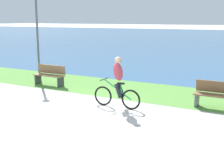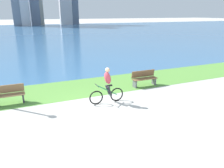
% 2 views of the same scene
% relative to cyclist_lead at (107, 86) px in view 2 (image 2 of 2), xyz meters
% --- Properties ---
extents(ground_plane, '(300.00, 300.00, 0.00)m').
position_rel_cyclist_lead_xyz_m(ground_plane, '(-0.92, -0.93, -0.84)').
color(ground_plane, '#B2AFA8').
extents(grass_strip_bayside, '(120.00, 3.28, 0.01)m').
position_rel_cyclist_lead_xyz_m(grass_strip_bayside, '(-0.92, 2.61, -0.84)').
color(grass_strip_bayside, '#59933D').
rests_on(grass_strip_bayside, ground).
extents(bay_water_surface, '(300.00, 74.60, 0.00)m').
position_rel_cyclist_lead_xyz_m(bay_water_surface, '(-0.92, 41.55, -0.84)').
color(bay_water_surface, '#386693').
rests_on(bay_water_surface, ground).
extents(cyclist_lead, '(1.72, 0.52, 1.71)m').
position_rel_cyclist_lead_xyz_m(cyclist_lead, '(0.00, 0.00, 0.00)').
color(cyclist_lead, black).
rests_on(cyclist_lead, ground).
extents(bench_near_path, '(1.50, 0.47, 0.90)m').
position_rel_cyclist_lead_xyz_m(bench_near_path, '(-4.33, 1.70, -0.39)').
color(bench_near_path, olive).
rests_on(bench_near_path, ground).
extents(bench_far_along_path, '(1.50, 0.47, 0.90)m').
position_rel_cyclist_lead_xyz_m(bench_far_along_path, '(2.93, 1.50, -0.39)').
color(bench_far_along_path, brown).
rests_on(bench_far_along_path, ground).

